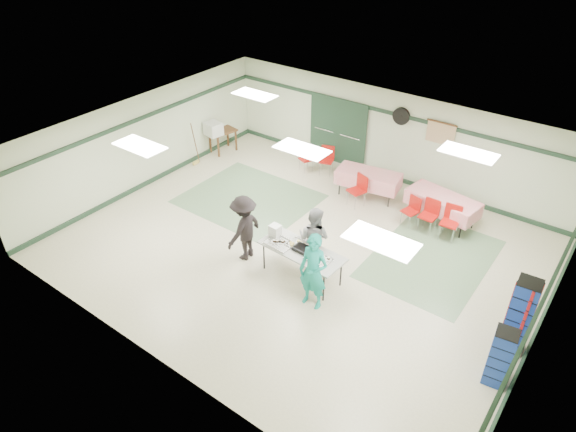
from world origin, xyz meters
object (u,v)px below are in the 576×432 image
Objects in this scene: volunteer_teal at (313,272)px; crate_stack_red at (519,316)px; dining_table_b at (368,178)px; chair_d at (359,187)px; chair_a at (430,212)px; printer_table at (223,134)px; chair_b at (412,208)px; chair_loose_b at (308,156)px; crate_stack_blue_b at (500,357)px; serving_table at (302,252)px; volunteer_dark at (244,228)px; chair_c at (451,218)px; office_printer at (213,129)px; broom at (195,143)px; volunteer_grey at (314,239)px; dining_table_a at (443,203)px; chair_loose_a at (327,157)px; crate_stack_blue_a at (519,316)px.

volunteer_teal is 1.07× the size of crate_stack_red.
chair_d is (0.03, -0.57, -0.02)m from dining_table_b.
printer_table is (-7.36, 0.25, 0.10)m from chair_a.
volunteer_teal reaches higher than chair_b.
chair_d is at bearing -95.73° from dining_table_b.
crate_stack_blue_b is (7.29, -4.64, 0.13)m from chair_loose_b.
serving_table is at bearing -171.26° from crate_stack_red.
volunteer_dark is 1.83× the size of chair_c.
crate_stack_blue_b reaches higher than office_printer.
broom reaches higher than office_printer.
volunteer_teal reaches higher than chair_loose_b.
volunteer_dark is at bearing 17.27° from volunteer_grey.
dining_table_a is at bearing 34.26° from chair_d.
chair_a is at bearing 138.66° from volunteer_dark.
serving_table is at bearing -102.38° from dining_table_a.
printer_table is (-7.45, -0.32, 0.07)m from dining_table_a.
crate_stack_red is (6.73, -3.85, 0.29)m from chair_loose_a.
crate_stack_blue_b is 10.77m from broom.
chair_a is at bearing 17.03° from broom.
office_printer reaches higher than chair_d.
serving_table is at bearing -61.80° from chair_d.
serving_table is at bearing -125.74° from chair_c.
chair_a is 0.91× the size of printer_table.
volunteer_grey is 1.78× the size of chair_d.
dining_table_a is 1.61× the size of crate_stack_blue_b.
chair_a is 0.53× the size of crate_stack_red.
serving_table is 4.10m from dining_table_b.
chair_loose_b reaches higher than printer_table.
volunteer_dark is at bearing -111.84° from dining_table_b.
chair_c is (0.46, -0.56, -0.01)m from dining_table_a.
chair_c is (1.39, 4.09, -0.32)m from volunteer_teal.
chair_d is (-0.53, 3.02, -0.25)m from volunteer_grey.
serving_table is 1.22× the size of crate_stack_blue_a.
crate_stack_blue_a is (3.42, -2.79, 0.34)m from chair_b.
chair_loose_b reaches higher than dining_table_a.
volunteer_dark is 4.71m from chair_loose_b.
crate_stack_red is at bearing -9.64° from chair_d.
chair_a is (1.54, 3.49, -0.18)m from serving_table.
dining_table_b is at bearing -35.10° from chair_loose_a.
volunteer_grey is at bearing -104.92° from dining_table_a.
chair_c reaches higher than dining_table_a.
dining_table_b is 2.72m from chair_c.
dining_table_b is 1.73m from chair_b.
chair_loose_b is (-2.24, 0.27, -0.09)m from dining_table_b.
crate_stack_red is (0.00, -0.00, -0.00)m from crate_stack_blue_a.
chair_c is at bearing -130.81° from volunteer_grey.
printer_table is (-6.88, 0.26, 0.16)m from chair_b.
dining_table_b is 6.07m from crate_stack_red.
chair_a is 7.37m from printer_table.
chair_b is 0.88× the size of chair_d.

